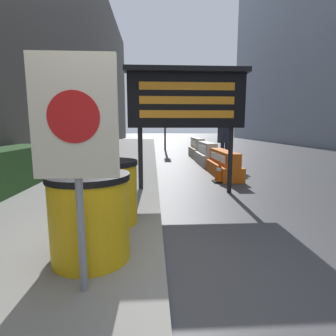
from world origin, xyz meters
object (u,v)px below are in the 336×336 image
message_board (186,100)px  jersey_barrier_orange_far (223,165)px  barrel_drum_middle (109,192)px  traffic_cone_near (220,171)px  barrel_drum_foreground (90,217)px  jersey_barrier_cream (197,149)px  traffic_cone_mid (205,149)px  warning_sign (75,134)px  traffic_light_near_curb (165,101)px  jersey_barrier_white (207,155)px  pedestrian_worker (225,137)px

message_board → jersey_barrier_orange_far: size_ratio=1.23×
barrel_drum_middle → traffic_cone_near: size_ratio=1.46×
barrel_drum_foreground → jersey_barrier_cream: barrel_drum_foreground is taller
barrel_drum_foreground → traffic_cone_mid: 11.35m
barrel_drum_foreground → traffic_cone_mid: size_ratio=1.33×
barrel_drum_middle → warning_sign: size_ratio=0.47×
traffic_light_near_curb → traffic_cone_near: bearing=-84.6°
barrel_drum_foreground → jersey_barrier_white: 8.05m
jersey_barrier_cream → traffic_cone_mid: size_ratio=3.03×
jersey_barrier_white → traffic_light_near_curb: (-1.31, 6.96, 2.73)m
traffic_cone_near → traffic_cone_mid: traffic_cone_mid is taller
barrel_drum_middle → traffic_cone_near: bearing=53.1°
jersey_barrier_white → traffic_cone_mid: jersey_barrier_white is taller
barrel_drum_foreground → jersey_barrier_white: size_ratio=0.47×
jersey_barrier_orange_far → traffic_light_near_curb: size_ratio=0.50×
barrel_drum_middle → jersey_barrier_white: bearing=67.3°
jersey_barrier_orange_far → jersey_barrier_white: bearing=90.0°
warning_sign → traffic_cone_mid: bearing=74.1°
traffic_cone_mid → traffic_light_near_curb: bearing=117.1°
traffic_cone_near → traffic_cone_mid: size_ratio=0.91×
jersey_barrier_orange_far → pedestrian_worker: 2.25m
jersey_barrier_white → traffic_cone_mid: bearing=80.3°
message_board → traffic_cone_mid: bearing=75.9°
jersey_barrier_orange_far → traffic_cone_mid: (0.56, 5.75, -0.01)m
warning_sign → message_board: (1.29, 3.64, 0.62)m
warning_sign → jersey_barrier_white: bearing=71.7°
barrel_drum_middle → jersey_barrier_cream: (2.73, 8.83, -0.15)m
barrel_drum_foreground → pedestrian_worker: (3.33, 7.14, 0.51)m
message_board → jersey_barrier_orange_far: (1.39, 2.02, -1.69)m
barrel_drum_middle → pedestrian_worker: 6.97m
jersey_barrier_orange_far → traffic_light_near_curb: bearing=97.9°
traffic_cone_mid → pedestrian_worker: bearing=-89.7°
traffic_cone_near → traffic_light_near_curb: (-0.97, 10.31, 2.82)m
barrel_drum_foreground → jersey_barrier_cream: (2.75, 9.86, -0.15)m
pedestrian_worker → barrel_drum_foreground: bearing=-142.5°
barrel_drum_foreground → warning_sign: size_ratio=0.47×
jersey_barrier_orange_far → pedestrian_worker: (0.58, 2.04, 0.74)m
message_board → jersey_barrier_orange_far: bearing=55.4°
traffic_cone_mid → barrel_drum_foreground: bearing=-107.0°
traffic_cone_mid → traffic_light_near_curb: (-1.88, 3.67, 2.79)m
barrel_drum_middle → warning_sign: warning_sign is taller
barrel_drum_foreground → jersey_barrier_orange_far: barrel_drum_foreground is taller
barrel_drum_middle → message_board: bearing=56.9°
jersey_barrier_white → pedestrian_worker: 1.00m
barrel_drum_foreground → barrel_drum_middle: (0.02, 1.03, 0.00)m
barrel_drum_middle → jersey_barrier_white: (2.73, 6.53, -0.18)m
barrel_drum_middle → traffic_cone_mid: barrel_drum_middle is taller
jersey_barrier_cream → pedestrian_worker: 2.86m
barrel_drum_foreground → traffic_cone_near: 4.86m
traffic_cone_mid → traffic_cone_near: bearing=-97.8°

